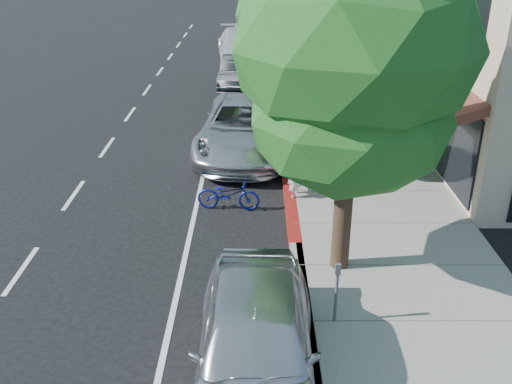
{
  "coord_description": "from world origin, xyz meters",
  "views": [
    {
      "loc": [
        -0.93,
        -12.85,
        6.89
      ],
      "look_at": [
        -0.95,
        -0.73,
        1.35
      ],
      "focal_mm": 40.0,
      "sensor_mm": 36.0,
      "label": 1
    }
  ],
  "objects_px": {
    "cyclist": "(297,168)",
    "dark_sedan": "(238,72)",
    "street_tree_2": "(304,10)",
    "street_tree_0": "(354,52)",
    "white_pickup": "(240,45)",
    "bicycle": "(228,194)",
    "silver_suv": "(246,127)",
    "street_tree_1": "(321,16)",
    "near_car_a": "(255,343)",
    "pedestrian": "(363,100)",
    "dark_suv_far": "(264,39)"
  },
  "relations": [
    {
      "from": "pedestrian",
      "to": "dark_sedan",
      "type": "bearing_deg",
      "value": -93.73
    },
    {
      "from": "street_tree_0",
      "to": "street_tree_1",
      "type": "xyz_separation_m",
      "value": [
        0.0,
        6.0,
        -0.13
      ]
    },
    {
      "from": "cyclist",
      "to": "bicycle",
      "type": "bearing_deg",
      "value": 125.13
    },
    {
      "from": "street_tree_1",
      "to": "cyclist",
      "type": "height_order",
      "value": "street_tree_1"
    },
    {
      "from": "street_tree_1",
      "to": "dark_sedan",
      "type": "distance_m",
      "value": 11.55
    },
    {
      "from": "street_tree_2",
      "to": "dark_suv_far",
      "type": "height_order",
      "value": "street_tree_2"
    },
    {
      "from": "street_tree_1",
      "to": "dark_suv_far",
      "type": "height_order",
      "value": "street_tree_1"
    },
    {
      "from": "cyclist",
      "to": "silver_suv",
      "type": "xyz_separation_m",
      "value": [
        -1.47,
        3.8,
        -0.08
      ]
    },
    {
      "from": "dark_sedan",
      "to": "dark_suv_far",
      "type": "xyz_separation_m",
      "value": [
        1.34,
        9.08,
        0.08
      ]
    },
    {
      "from": "white_pickup",
      "to": "dark_suv_far",
      "type": "relative_size",
      "value": 1.26
    },
    {
      "from": "dark_sedan",
      "to": "pedestrian",
      "type": "bearing_deg",
      "value": -47.0
    },
    {
      "from": "silver_suv",
      "to": "cyclist",
      "type": "bearing_deg",
      "value": -64.19
    },
    {
      "from": "street_tree_1",
      "to": "dark_suv_far",
      "type": "distance_m",
      "value": 20.01
    },
    {
      "from": "dark_sedan",
      "to": "bicycle",
      "type": "bearing_deg",
      "value": -85.91
    },
    {
      "from": "dark_suv_far",
      "to": "white_pickup",
      "type": "bearing_deg",
      "value": -113.34
    },
    {
      "from": "street_tree_0",
      "to": "near_car_a",
      "type": "bearing_deg",
      "value": -117.87
    },
    {
      "from": "street_tree_0",
      "to": "cyclist",
      "type": "relative_size",
      "value": 4.01
    },
    {
      "from": "street_tree_0",
      "to": "white_pickup",
      "type": "bearing_deg",
      "value": 97.02
    },
    {
      "from": "street_tree_0",
      "to": "cyclist",
      "type": "bearing_deg",
      "value": 100.93
    },
    {
      "from": "street_tree_1",
      "to": "street_tree_2",
      "type": "bearing_deg",
      "value": 90.0
    },
    {
      "from": "street_tree_1",
      "to": "dark_sedan",
      "type": "bearing_deg",
      "value": 104.61
    },
    {
      "from": "white_pickup",
      "to": "pedestrian",
      "type": "xyz_separation_m",
      "value": [
        5.06,
        -12.52,
        0.15
      ]
    },
    {
      "from": "street_tree_2",
      "to": "cyclist",
      "type": "relative_size",
      "value": 3.5
    },
    {
      "from": "dark_sedan",
      "to": "near_car_a",
      "type": "bearing_deg",
      "value": -83.97
    },
    {
      "from": "street_tree_1",
      "to": "street_tree_2",
      "type": "height_order",
      "value": "street_tree_1"
    },
    {
      "from": "street_tree_1",
      "to": "near_car_a",
      "type": "relative_size",
      "value": 1.56
    },
    {
      "from": "street_tree_2",
      "to": "dark_suv_far",
      "type": "relative_size",
      "value": 1.43
    },
    {
      "from": "dark_suv_far",
      "to": "dark_sedan",
      "type": "bearing_deg",
      "value": -92.68
    },
    {
      "from": "silver_suv",
      "to": "dark_sedan",
      "type": "xyz_separation_m",
      "value": [
        -0.56,
        9.0,
        -0.16
      ]
    },
    {
      "from": "bicycle",
      "to": "near_car_a",
      "type": "xyz_separation_m",
      "value": [
        0.75,
        -6.61,
        0.4
      ]
    },
    {
      "from": "street_tree_1",
      "to": "street_tree_2",
      "type": "xyz_separation_m",
      "value": [
        -0.0,
        6.0,
        -0.56
      ]
    },
    {
      "from": "white_pickup",
      "to": "near_car_a",
      "type": "bearing_deg",
      "value": -92.94
    },
    {
      "from": "dark_sedan",
      "to": "cyclist",
      "type": "bearing_deg",
      "value": -77.53
    },
    {
      "from": "bicycle",
      "to": "dark_sedan",
      "type": "relative_size",
      "value": 0.38
    },
    {
      "from": "pedestrian",
      "to": "street_tree_0",
      "type": "bearing_deg",
      "value": 34.75
    },
    {
      "from": "silver_suv",
      "to": "pedestrian",
      "type": "bearing_deg",
      "value": 38.76
    },
    {
      "from": "cyclist",
      "to": "silver_suv",
      "type": "height_order",
      "value": "cyclist"
    },
    {
      "from": "street_tree_0",
      "to": "bicycle",
      "type": "height_order",
      "value": "street_tree_0"
    },
    {
      "from": "silver_suv",
      "to": "dark_sedan",
      "type": "relative_size",
      "value": 1.45
    },
    {
      "from": "street_tree_2",
      "to": "street_tree_0",
      "type": "bearing_deg",
      "value": -90.0
    },
    {
      "from": "bicycle",
      "to": "dark_suv_far",
      "type": "relative_size",
      "value": 0.35
    },
    {
      "from": "dark_suv_far",
      "to": "pedestrian",
      "type": "bearing_deg",
      "value": -70.78
    },
    {
      "from": "silver_suv",
      "to": "street_tree_0",
      "type": "bearing_deg",
      "value": -69.07
    },
    {
      "from": "street_tree_2",
      "to": "white_pickup",
      "type": "bearing_deg",
      "value": 104.43
    },
    {
      "from": "street_tree_1",
      "to": "near_car_a",
      "type": "height_order",
      "value": "street_tree_1"
    },
    {
      "from": "cyclist",
      "to": "dark_sedan",
      "type": "distance_m",
      "value": 12.97
    },
    {
      "from": "dark_sedan",
      "to": "street_tree_2",
      "type": "bearing_deg",
      "value": -55.2
    },
    {
      "from": "street_tree_0",
      "to": "bicycle",
      "type": "relative_size",
      "value": 4.62
    },
    {
      "from": "street_tree_0",
      "to": "dark_suv_far",
      "type": "xyz_separation_m",
      "value": [
        -1.4,
        25.58,
        -4.02
      ]
    },
    {
      "from": "street_tree_1",
      "to": "silver_suv",
      "type": "distance_m",
      "value": 4.63
    }
  ]
}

